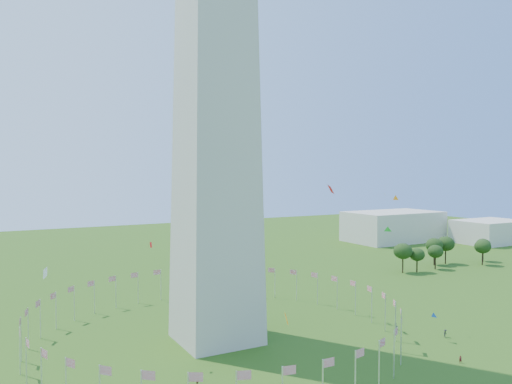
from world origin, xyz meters
The scene contains 5 objects.
flag_ring centered at (0.00, 50.00, 4.50)m, with size 80.24×80.24×9.00m.
gov_building_east_a centered at (150.00, 150.00, 8.00)m, with size 50.00×30.00×16.00m, color beige.
gov_building_east_b centered at (190.00, 120.00, 6.00)m, with size 35.00×25.00×12.00m, color beige.
kites_aloft centered at (5.79, 23.93, 21.65)m, with size 109.15×61.95×35.89m.
tree_line_east centered at (114.10, 85.62, 5.12)m, with size 53.66×16.10×11.09m.
Camera 1 is at (-45.29, -51.32, 37.94)m, focal length 35.00 mm.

